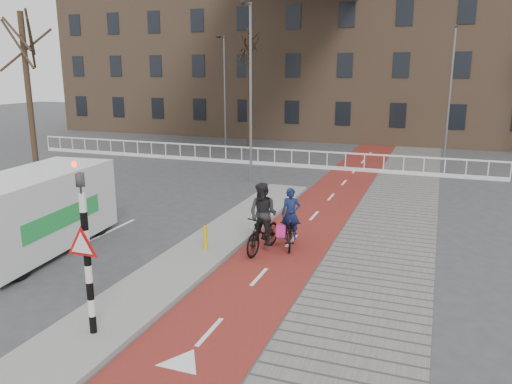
% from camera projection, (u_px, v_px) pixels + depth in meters
% --- Properties ---
extents(ground, '(120.00, 120.00, 0.00)m').
position_uv_depth(ground, '(170.00, 300.00, 11.69)').
color(ground, '#38383A').
rests_on(ground, ground).
extents(bike_lane, '(2.50, 60.00, 0.01)m').
position_uv_depth(bike_lane, '(326.00, 203.00, 20.30)').
color(bike_lane, maroon).
rests_on(bike_lane, ground).
extents(sidewalk, '(3.00, 60.00, 0.01)m').
position_uv_depth(sidewalk, '(397.00, 209.00, 19.36)').
color(sidewalk, slate).
rests_on(sidewalk, ground).
extents(curb_island, '(1.80, 16.00, 0.12)m').
position_uv_depth(curb_island, '(215.00, 241.00, 15.55)').
color(curb_island, gray).
rests_on(curb_island, ground).
extents(traffic_signal, '(0.80, 0.80, 3.68)m').
position_uv_depth(traffic_signal, '(85.00, 245.00, 9.57)').
color(traffic_signal, black).
rests_on(traffic_signal, curb_island).
extents(bollard, '(0.12, 0.12, 0.71)m').
position_uv_depth(bollard, '(205.00, 238.00, 14.62)').
color(bollard, gold).
rests_on(bollard, curb_island).
extents(cyclist_near, '(1.04, 1.82, 1.82)m').
position_uv_depth(cyclist_near, '(290.00, 227.00, 15.12)').
color(cyclist_near, black).
rests_on(cyclist_near, bike_lane).
extents(cyclist_far, '(0.99, 2.02, 2.08)m').
position_uv_depth(cyclist_far, '(263.00, 224.00, 14.61)').
color(cyclist_far, black).
rests_on(cyclist_far, bike_lane).
extents(van, '(2.73, 5.68, 2.36)m').
position_uv_depth(van, '(33.00, 211.00, 14.57)').
color(van, silver).
rests_on(van, ground).
extents(railing, '(28.00, 0.10, 0.99)m').
position_uv_depth(railing, '(242.00, 158.00, 28.79)').
color(railing, silver).
rests_on(railing, ground).
extents(townhouse_row, '(46.00, 10.00, 15.90)m').
position_uv_depth(townhouse_row, '(334.00, 38.00, 40.01)').
color(townhouse_row, '#7F6047').
rests_on(townhouse_row, ground).
extents(tree_left, '(0.25, 0.25, 7.61)m').
position_uv_depth(tree_left, '(30.00, 105.00, 21.26)').
color(tree_left, '#322316').
rests_on(tree_left, ground).
extents(tree_mid, '(0.27, 0.27, 8.04)m').
position_uv_depth(tree_mid, '(249.00, 89.00, 34.46)').
color(tree_mid, '#322316').
rests_on(tree_mid, ground).
extents(streetlight_near, '(0.12, 0.12, 8.19)m').
position_uv_depth(streetlight_near, '(251.00, 96.00, 23.11)').
color(streetlight_near, slate).
rests_on(streetlight_near, ground).
extents(streetlight_left, '(0.12, 0.12, 7.55)m').
position_uv_depth(streetlight_left, '(225.00, 92.00, 34.94)').
color(streetlight_left, slate).
rests_on(streetlight_left, ground).
extents(streetlight_right, '(0.12, 0.12, 7.76)m').
position_uv_depth(streetlight_right, '(450.00, 94.00, 29.36)').
color(streetlight_right, slate).
rests_on(streetlight_right, ground).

